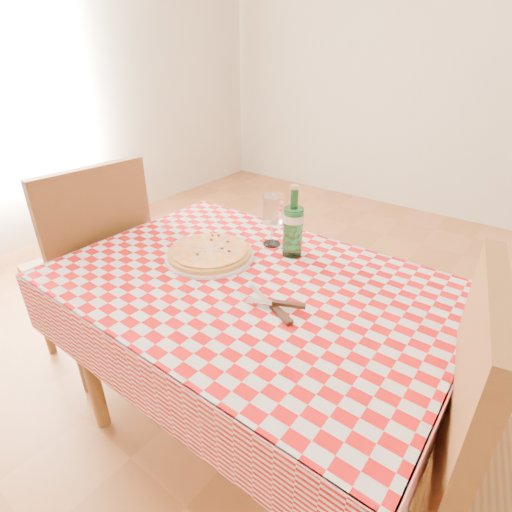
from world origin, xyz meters
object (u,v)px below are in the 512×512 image
(chair_near, at_px, (502,463))
(wine_glass, at_px, (272,221))
(water_bottle, at_px, (293,221))
(chair_far, at_px, (94,259))
(dining_table, at_px, (250,305))
(pizza_plate, at_px, (210,252))

(chair_near, height_order, wine_glass, chair_near)
(water_bottle, distance_m, wine_glass, 0.12)
(chair_near, relative_size, chair_far, 1.01)
(dining_table, relative_size, wine_glass, 6.11)
(chair_near, xyz_separation_m, wine_glass, (-0.89, 0.33, 0.26))
(dining_table, bearing_deg, water_bottle, 87.78)
(pizza_plate, relative_size, wine_glass, 1.64)
(pizza_plate, height_order, water_bottle, water_bottle)
(chair_near, relative_size, pizza_plate, 3.23)
(pizza_plate, height_order, wine_glass, wine_glass)
(dining_table, distance_m, pizza_plate, 0.25)
(chair_far, height_order, pizza_plate, chair_far)
(dining_table, relative_size, pizza_plate, 3.73)
(chair_far, bearing_deg, chair_near, -174.67)
(chair_far, relative_size, water_bottle, 3.89)
(water_bottle, bearing_deg, pizza_plate, -138.52)
(wine_glass, bearing_deg, dining_table, -69.42)
(dining_table, xyz_separation_m, pizza_plate, (-0.22, 0.04, 0.12))
(dining_table, height_order, wine_glass, wine_glass)
(dining_table, height_order, water_bottle, water_bottle)
(dining_table, bearing_deg, chair_far, -175.48)
(dining_table, xyz_separation_m, water_bottle, (0.01, 0.24, 0.23))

